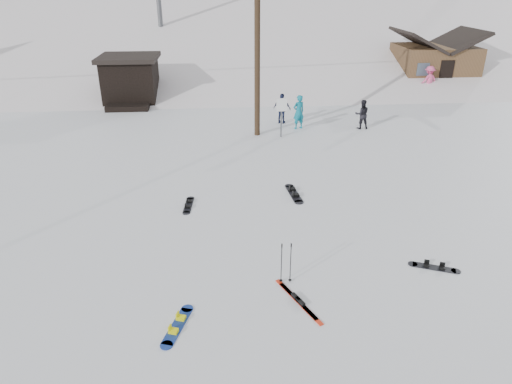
{
  "coord_description": "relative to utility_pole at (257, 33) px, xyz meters",
  "views": [
    {
      "loc": [
        0.25,
        -7.0,
        6.88
      ],
      "look_at": [
        1.19,
        4.58,
        1.4
      ],
      "focal_mm": 32.0,
      "sensor_mm": 36.0,
      "label": 1
    }
  ],
  "objects": [
    {
      "name": "ski_slope",
      "position": [
        -2.0,
        41.0,
        -16.68
      ],
      "size": [
        60.0,
        85.24,
        65.97
      ],
      "primitive_type": "cube",
      "rotation": [
        0.31,
        0.0,
        0.0
      ],
      "color": "white",
      "rests_on": "ground"
    },
    {
      "name": "skier_dark",
      "position": [
        5.27,
        0.59,
        -3.96
      ],
      "size": [
        0.73,
        0.58,
        1.45
      ],
      "primitive_type": "imported",
      "rotation": [
        0.0,
        0.0,
        3.1
      ],
      "color": "black",
      "rests_on": "ground"
    },
    {
      "name": "skier_pink",
      "position": [
        11.68,
        7.52,
        -3.79
      ],
      "size": [
        1.29,
        0.94,
        1.79
      ],
      "primitive_type": "imported",
      "rotation": [
        0.0,
        0.0,
        3.41
      ],
      "color": "#E8518B",
      "rests_on": "ground"
    },
    {
      "name": "skier_navy",
      "position": [
        1.43,
        1.81,
        -3.91
      ],
      "size": [
        0.98,
        0.7,
        1.54
      ],
      "primitive_type": "imported",
      "rotation": [
        0.0,
        0.0,
        2.74
      ],
      "color": "#1B2244",
      "rests_on": "ground"
    },
    {
      "name": "ridge_right",
      "position": [
        36.0,
        36.0,
        -15.68
      ],
      "size": [
        45.66,
        93.98,
        54.59
      ],
      "primitive_type": "cube",
      "rotation": [
        0.21,
        -0.05,
        -0.12
      ],
      "color": "white",
      "rests_on": "ground"
    },
    {
      "name": "cabin",
      "position": [
        13.0,
        10.0,
        -3.2
      ],
      "size": [
        5.39,
        4.4,
        3.77
      ],
      "color": "brown",
      "rests_on": "ground"
    },
    {
      "name": "trail_sign",
      "position": [
        1.1,
        -0.42,
        -3.41
      ],
      "size": [
        0.5,
        0.09,
        1.85
      ],
      "color": "#595B60",
      "rests_on": "ground"
    },
    {
      "name": "skier_teal",
      "position": [
        2.13,
        0.83,
        -3.84
      ],
      "size": [
        0.73,
        0.61,
        1.69
      ],
      "primitive_type": "imported",
      "rotation": [
        0.0,
        0.0,
        3.54
      ],
      "color": "#0E778F",
      "rests_on": "ground"
    },
    {
      "name": "hero_skis",
      "position": [
        -0.08,
        -12.54,
        -4.65
      ],
      "size": [
        0.87,
        1.75,
        0.1
      ],
      "rotation": [
        0.0,
        0.0,
        0.43
      ],
      "color": "red",
      "rests_on": "ground"
    },
    {
      "name": "utility_pole",
      "position": [
        0.0,
        0.0,
        0.0
      ],
      "size": [
        2.0,
        0.26,
        9.0
      ],
      "color": "#3A2819",
      "rests_on": "ground"
    },
    {
      "name": "board_scatter_d",
      "position": [
        3.69,
        -11.48,
        -4.66
      ],
      "size": [
        1.23,
        0.65,
        0.09
      ],
      "rotation": [
        0.0,
        0.0,
        -0.39
      ],
      "color": "black",
      "rests_on": "ground"
    },
    {
      "name": "ski_poles",
      "position": [
        -0.27,
        -11.77,
        -4.11
      ],
      "size": [
        0.31,
        0.08,
        1.11
      ],
      "color": "black",
      "rests_on": "ground"
    },
    {
      "name": "ground",
      "position": [
        -2.0,
        -14.0,
        -4.68
      ],
      "size": [
        200.0,
        200.0,
        0.0
      ],
      "primitive_type": "plane",
      "color": "white",
      "rests_on": "ground"
    },
    {
      "name": "hero_snowboard",
      "position": [
        -2.83,
        -13.17,
        -4.65
      ],
      "size": [
        0.64,
        1.39,
        0.1
      ],
      "rotation": [
        0.0,
        0.0,
        1.26
      ],
      "color": "#173698",
      "rests_on": "ground"
    },
    {
      "name": "board_scatter_b",
      "position": [
        -2.9,
        -7.34,
        -4.66
      ],
      "size": [
        0.33,
        1.32,
        0.09
      ],
      "rotation": [
        0.0,
        0.0,
        1.49
      ],
      "color": "black",
      "rests_on": "ground"
    },
    {
      "name": "lift_hut",
      "position": [
        -7.0,
        6.94,
        -3.32
      ],
      "size": [
        3.4,
        4.1,
        2.75
      ],
      "color": "black",
      "rests_on": "ground"
    },
    {
      "name": "treeline_crest",
      "position": [
        -2.0,
        72.0,
        -4.68
      ],
      "size": [
        50.0,
        6.0,
        10.0
      ],
      "primitive_type": null,
      "color": "black",
      "rests_on": "ski_slope"
    },
    {
      "name": "board_scatter_f",
      "position": [
        0.73,
        -6.74,
        -4.65
      ],
      "size": [
        0.45,
        1.65,
        0.12
      ],
      "rotation": [
        0.0,
        0.0,
        1.67
      ],
      "color": "black",
      "rests_on": "ground"
    }
  ]
}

